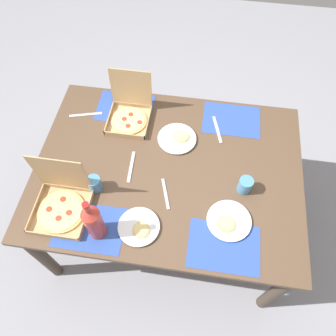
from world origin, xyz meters
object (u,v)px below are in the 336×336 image
(cup_spare, at_px, (94,184))
(pizza_box_edge_far, at_px, (129,113))
(cup_dark, at_px, (245,185))
(plate_far_left, at_px, (229,221))
(soda_bottle, at_px, (94,222))
(plate_far_right, at_px, (177,139))
(pizza_box_corner_right, at_px, (61,203))
(plate_middle, at_px, (139,227))

(cup_spare, bearing_deg, pizza_box_edge_far, 81.08)
(pizza_box_edge_far, height_order, cup_dark, pizza_box_edge_far)
(plate_far_left, height_order, soda_bottle, soda_bottle)
(pizza_box_edge_far, height_order, soda_bottle, soda_bottle)
(plate_far_right, height_order, cup_dark, cup_dark)
(pizza_box_corner_right, relative_size, plate_far_right, 1.37)
(pizza_box_corner_right, distance_m, cup_spare, 0.20)
(soda_bottle, height_order, cup_dark, soda_bottle)
(pizza_box_corner_right, height_order, plate_far_right, pizza_box_corner_right)
(pizza_box_edge_far, relative_size, cup_spare, 3.21)
(pizza_box_edge_far, height_order, plate_middle, pizza_box_edge_far)
(cup_dark, bearing_deg, pizza_box_corner_right, -165.15)
(pizza_box_edge_far, bearing_deg, pizza_box_corner_right, -108.63)
(plate_far_left, distance_m, soda_bottle, 0.69)
(plate_middle, height_order, cup_spare, cup_spare)
(cup_dark, bearing_deg, plate_middle, -149.74)
(plate_far_left, height_order, plate_middle, same)
(pizza_box_corner_right, height_order, plate_far_left, pizza_box_corner_right)
(soda_bottle, bearing_deg, pizza_box_edge_far, 89.90)
(plate_middle, height_order, cup_dark, cup_dark)
(plate_middle, distance_m, cup_dark, 0.61)
(plate_far_left, xyz_separation_m, plate_far_right, (-0.33, 0.49, -0.00))
(plate_middle, relative_size, cup_spare, 2.39)
(pizza_box_corner_right, bearing_deg, pizza_box_edge_far, 71.37)
(cup_spare, relative_size, cup_dark, 0.97)
(plate_middle, xyz_separation_m, plate_far_right, (0.12, 0.59, -0.00))
(pizza_box_corner_right, bearing_deg, plate_middle, -7.48)
(plate_far_left, distance_m, cup_spare, 0.74)
(plate_far_left, bearing_deg, soda_bottle, -166.98)
(pizza_box_edge_far, relative_size, plate_far_right, 1.24)
(plate_far_left, xyz_separation_m, cup_spare, (-0.74, 0.09, 0.04))
(cup_dark, bearing_deg, cup_spare, -172.09)
(plate_middle, relative_size, plate_far_right, 0.93)
(pizza_box_corner_right, bearing_deg, plate_far_left, 3.01)
(plate_far_left, bearing_deg, cup_spare, 172.79)
(plate_far_left, distance_m, plate_far_right, 0.59)
(pizza_box_edge_far, bearing_deg, cup_spare, -98.92)
(pizza_box_edge_far, height_order, plate_far_left, pizza_box_edge_far)
(pizza_box_corner_right, xyz_separation_m, cup_dark, (0.95, 0.25, -0.00))
(plate_far_right, xyz_separation_m, cup_dark, (0.41, -0.29, 0.04))
(pizza_box_corner_right, relative_size, cup_spare, 3.53)
(pizza_box_edge_far, relative_size, cup_dark, 3.11)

